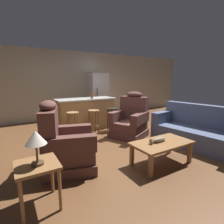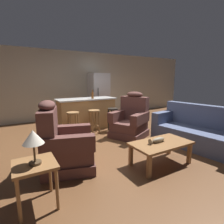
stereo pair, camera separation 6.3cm
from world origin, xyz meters
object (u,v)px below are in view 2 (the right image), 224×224
recliner_near_lamp (63,145)px  bar_stool_left (73,120)px  couch (197,132)px  refrigerator (99,96)px  table_lamp (33,139)px  bottle_tall_green (93,95)px  bar_stool_right (113,115)px  end_table (35,171)px  fish_figurine (157,140)px  recliner_near_island (131,121)px  bar_stool_middle (94,117)px  coffee_table (161,145)px  kitchen_island (87,113)px

recliner_near_lamp → bar_stool_left: recliner_near_lamp is taller
couch → refrigerator: 3.97m
table_lamp → bottle_tall_green: bearing=54.5°
table_lamp → bar_stool_left: table_lamp is taller
recliner_near_lamp → bar_stool_right: 2.44m
recliner_near_lamp → bar_stool_right: (1.90, 1.54, 0.05)m
end_table → bottle_tall_green: (1.99, 2.74, 0.59)m
refrigerator → recliner_near_lamp: bearing=-124.7°
bottle_tall_green → fish_figurine: bearing=-89.5°
recliner_near_island → fish_figurine: bearing=43.8°
fish_figurine → refrigerator: size_ratio=0.19×
table_lamp → refrigerator: bearing=55.4°
couch → recliner_near_island: recliner_near_island is taller
fish_figurine → bar_stool_right: bearing=79.4°
bar_stool_middle → bottle_tall_green: bearing=70.2°
bottle_tall_green → recliner_near_island: bearing=-62.4°
fish_figurine → refrigerator: refrigerator is taller
table_lamp → fish_figurine: bearing=1.7°
table_lamp → recliner_near_island: bearing=32.3°
coffee_table → refrigerator: bearing=79.3°
recliner_near_lamp → table_lamp: (-0.53, -0.78, 0.45)m
bar_stool_left → bar_stool_right: bearing=0.0°
coffee_table → bar_stool_right: (0.35, 2.28, 0.11)m
recliner_near_island → end_table: (-2.58, -1.60, 0.04)m
recliner_near_lamp → kitchen_island: 2.54m
end_table → refrigerator: (2.87, 4.12, 0.42)m
coffee_table → bar_stool_right: 2.31m
recliner_near_island → bar_stool_middle: bearing=-68.5°
couch → coffee_table: bearing=1.3°
recliner_near_lamp → coffee_table: bearing=-8.6°
kitchen_island → refrigerator: size_ratio=1.02×
kitchen_island → refrigerator: refrigerator is taller
bar_stool_right → couch: bearing=-62.9°
bottle_tall_green → refrigerator: bearing=57.4°
kitchen_island → bar_stool_right: (0.58, -0.63, -0.01)m
coffee_table → bottle_tall_green: 2.82m
table_lamp → kitchen_island: bearing=57.9°
coffee_table → bar_stool_left: (-0.88, 2.28, 0.11)m
fish_figurine → kitchen_island: 2.89m
table_lamp → bar_stool_right: table_lamp is taller
recliner_near_island → refrigerator: refrigerator is taller
recliner_near_island → table_lamp: 3.08m
kitchen_island → bar_stool_left: bearing=-135.6°
end_table → bar_stool_middle: size_ratio=0.82×
couch → end_table: couch is taller
recliner_near_lamp → bottle_tall_green: bearing=71.0°
recliner_near_lamp → bar_stool_left: (0.67, 1.54, 0.05)m
coffee_table → couch: size_ratio=0.55×
table_lamp → bottle_tall_green: size_ratio=1.53×
coffee_table → recliner_near_island: (0.49, 1.59, 0.06)m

